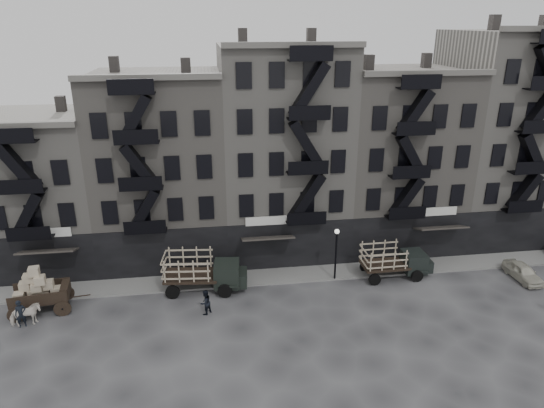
{
  "coord_description": "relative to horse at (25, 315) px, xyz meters",
  "views": [
    {
      "loc": [
        -6.39,
        -29.24,
        18.74
      ],
      "look_at": [
        -1.68,
        4.0,
        6.0
      ],
      "focal_mm": 32.0,
      "sensor_mm": 36.0,
      "label": 1
    }
  ],
  "objects": [
    {
      "name": "stake_truck_east",
      "position": [
        26.17,
        2.91,
        0.73
      ],
      "size": [
        5.46,
        2.33,
        2.72
      ],
      "rotation": [
        0.0,
        0.0,
        0.01
      ],
      "color": "black",
      "rests_on": "ground"
    },
    {
      "name": "building_midwest",
      "position": [
        8.5,
        10.22,
        6.68
      ],
      "size": [
        10.0,
        11.35,
        16.2
      ],
      "color": "slate",
      "rests_on": "ground"
    },
    {
      "name": "ground",
      "position": [
        18.5,
        0.4,
        -0.82
      ],
      "size": [
        140.0,
        140.0,
        0.0
      ],
      "primitive_type": "plane",
      "color": "#38383A",
      "rests_on": "ground"
    },
    {
      "name": "building_east",
      "position": [
        38.5,
        10.22,
        8.18
      ],
      "size": [
        10.0,
        11.35,
        19.2
      ],
      "color": "gray",
      "rests_on": "ground"
    },
    {
      "name": "pedestrian_mid",
      "position": [
        11.61,
        -0.22,
        0.07
      ],
      "size": [
        1.1,
        1.09,
        1.79
      ],
      "primitive_type": "imported",
      "rotation": [
        0.0,
        0.0,
        3.9
      ],
      "color": "black",
      "rests_on": "ground"
    },
    {
      "name": "lamp_post",
      "position": [
        21.5,
        3.0,
        1.96
      ],
      "size": [
        0.36,
        0.36,
        4.28
      ],
      "color": "black",
      "rests_on": "ground"
    },
    {
      "name": "stake_truck_west",
      "position": [
        11.48,
        2.98,
        0.89
      ],
      "size": [
        6.19,
        3.0,
        3.01
      ],
      "rotation": [
        0.0,
        0.0,
        -0.1
      ],
      "color": "black",
      "rests_on": "ground"
    },
    {
      "name": "building_mideast",
      "position": [
        28.5,
        10.22,
        6.68
      ],
      "size": [
        10.0,
        11.35,
        16.2
      ],
      "color": "slate",
      "rests_on": "ground"
    },
    {
      "name": "car_east",
      "position": [
        35.89,
        1.1,
        -0.2
      ],
      "size": [
        1.63,
        3.7,
        1.24
      ],
      "primitive_type": "imported",
      "rotation": [
        0.0,
        0.0,
        0.05
      ],
      "color": "#BAB7A7",
      "rests_on": "ground"
    },
    {
      "name": "pedestrian_west",
      "position": [
        -0.27,
        -0.01,
        0.12
      ],
      "size": [
        0.81,
        0.69,
        1.89
      ],
      "primitive_type": "imported",
      "rotation": [
        0.0,
        0.0,
        0.41
      ],
      "color": "black",
      "rests_on": "ground"
    },
    {
      "name": "wagon",
      "position": [
        0.39,
        1.72,
        1.1
      ],
      "size": [
        4.22,
        2.63,
        3.37
      ],
      "rotation": [
        0.0,
        0.0,
        0.13
      ],
      "color": "black",
      "rests_on": "ground"
    },
    {
      "name": "building_west",
      "position": [
        -1.5,
        10.23,
        5.18
      ],
      "size": [
        10.0,
        11.35,
        13.2
      ],
      "color": "gray",
      "rests_on": "ground"
    },
    {
      "name": "sidewalk",
      "position": [
        18.5,
        4.15,
        -0.75
      ],
      "size": [
        55.0,
        2.5,
        0.15
      ],
      "primitive_type": "cube",
      "color": "slate",
      "rests_on": "ground"
    },
    {
      "name": "horse",
      "position": [
        0.0,
        0.0,
        0.0
      ],
      "size": [
        2.11,
        1.36,
        1.65
      ],
      "primitive_type": "imported",
      "rotation": [
        0.0,
        0.0,
        1.83
      ],
      "color": "silver",
      "rests_on": "ground"
    },
    {
      "name": "building_center",
      "position": [
        18.5,
        10.22,
        7.68
      ],
      "size": [
        10.0,
        11.35,
        18.2
      ],
      "color": "gray",
      "rests_on": "ground"
    }
  ]
}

